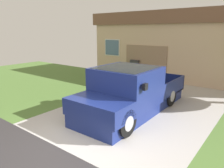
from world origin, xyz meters
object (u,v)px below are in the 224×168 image
object	(u,v)px
wheeled_trash_bin	(136,68)
pickup_truck	(128,93)
handbag	(98,102)
house_with_garage	(190,44)
person_with_hat	(104,82)

from	to	relation	value
wheeled_trash_bin	pickup_truck	bearing A→B (deg)	-61.54
handbag	house_with_garage	world-z (taller)	house_with_garage
pickup_truck	wheeled_trash_bin	world-z (taller)	pickup_truck
person_with_hat	house_with_garage	xyz separation A→B (m)	(0.47, 8.70, 1.11)
pickup_truck	wheeled_trash_bin	xyz separation A→B (m)	(-3.01, 5.55, -0.15)
person_with_hat	wheeled_trash_bin	size ratio (longest dim) A/B	1.44
house_with_garage	wheeled_trash_bin	world-z (taller)	house_with_garage
house_with_garage	wheeled_trash_bin	xyz separation A→B (m)	(-2.18, -3.35, -1.44)
pickup_truck	handbag	xyz separation A→B (m)	(-1.44, -0.01, -0.63)
house_with_garage	pickup_truck	bearing A→B (deg)	-84.71
person_with_hat	handbag	distance (m)	0.85
person_with_hat	house_with_garage	size ratio (longest dim) A/B	0.14
wheeled_trash_bin	house_with_garage	bearing A→B (deg)	56.92
pickup_truck	wheeled_trash_bin	size ratio (longest dim) A/B	4.56
handbag	house_with_garage	size ratio (longest dim) A/B	0.04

